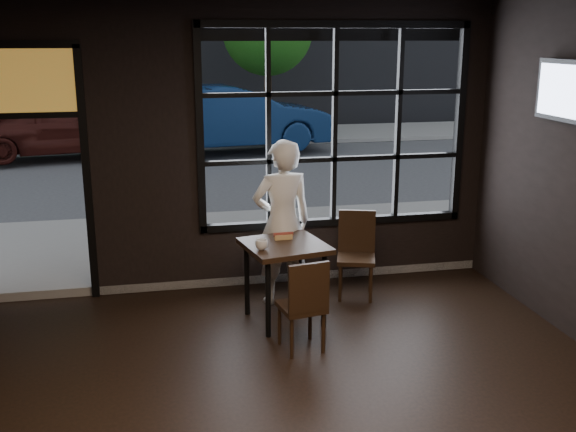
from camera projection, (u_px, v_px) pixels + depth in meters
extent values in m
cube|color=black|center=(335.00, 127.00, 7.51)|extent=(3.06, 0.12, 2.28)
cube|color=orange|center=(17.00, 80.00, 6.72)|extent=(1.20, 0.06, 0.70)
cube|color=#545456|center=(169.00, 107.00, 27.14)|extent=(60.00, 41.00, 0.04)
cube|color=black|center=(285.00, 282.00, 6.70)|extent=(0.89, 0.89, 0.82)
cube|color=black|center=(301.00, 304.00, 6.08)|extent=(0.44, 0.44, 0.88)
cube|color=black|center=(356.00, 256.00, 7.31)|extent=(0.51, 0.51, 0.93)
imported|color=white|center=(282.00, 223.00, 7.07)|extent=(0.69, 0.50, 1.76)
imported|color=silver|center=(262.00, 245.00, 6.39)|extent=(0.17, 0.17, 0.10)
cube|color=black|center=(570.00, 91.00, 6.11)|extent=(0.11, 0.96, 0.56)
imported|color=navy|center=(234.00, 118.00, 16.15)|extent=(4.82, 2.21, 1.53)
imported|color=#3E140F|center=(54.00, 125.00, 15.35)|extent=(4.38, 2.37, 1.42)
cylinder|color=#332114|center=(50.00, 100.00, 17.58)|extent=(0.21, 0.21, 2.31)
sphere|color=#236717|center=(43.00, 25.00, 17.09)|extent=(2.52, 2.52, 2.52)
cylinder|color=#332114|center=(268.00, 99.00, 18.38)|extent=(0.20, 0.20, 2.23)
sphere|color=#2A6327|center=(267.00, 30.00, 17.91)|extent=(2.43, 2.43, 2.43)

